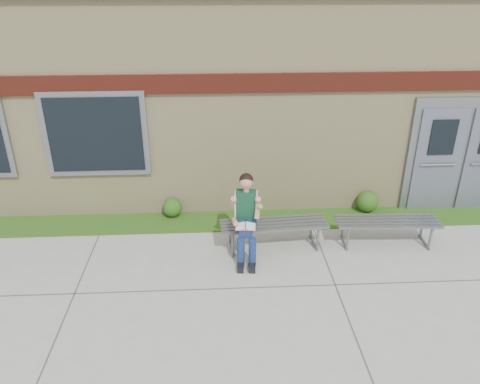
{
  "coord_description": "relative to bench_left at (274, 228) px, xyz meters",
  "views": [
    {
      "loc": [
        -0.8,
        -5.33,
        4.47
      ],
      "look_at": [
        -0.42,
        1.7,
        1.07
      ],
      "focal_mm": 35.0,
      "sensor_mm": 36.0,
      "label": 1
    }
  ],
  "objects": [
    {
      "name": "ground",
      "position": [
        -0.16,
        -1.66,
        -0.37
      ],
      "size": [
        80.0,
        80.0,
        0.0
      ],
      "primitive_type": "plane",
      "color": "#9E9E99",
      "rests_on": "ground"
    },
    {
      "name": "grass_strip",
      "position": [
        -0.16,
        0.94,
        -0.36
      ],
      "size": [
        16.0,
        0.8,
        0.02
      ],
      "primitive_type": "cube",
      "color": "#294F15",
      "rests_on": "ground"
    },
    {
      "name": "school_building",
      "position": [
        -0.16,
        4.33,
        1.73
      ],
      "size": [
        16.2,
        6.22,
        4.2
      ],
      "color": "beige",
      "rests_on": "ground"
    },
    {
      "name": "bench_left",
      "position": [
        0.0,
        0.0,
        0.0
      ],
      "size": [
        1.88,
        0.64,
        0.48
      ],
      "rotation": [
        0.0,
        0.0,
        0.07
      ],
      "color": "slate",
      "rests_on": "ground"
    },
    {
      "name": "bench_right",
      "position": [
        2.0,
        -0.0,
        -0.01
      ],
      "size": [
        1.82,
        0.58,
        0.47
      ],
      "rotation": [
        0.0,
        0.0,
        -0.04
      ],
      "color": "slate",
      "rests_on": "ground"
    },
    {
      "name": "girl",
      "position": [
        -0.49,
        -0.22,
        0.38
      ],
      "size": [
        0.52,
        0.89,
        1.45
      ],
      "rotation": [
        0.0,
        0.0,
        -0.09
      ],
      "color": "navy",
      "rests_on": "ground"
    },
    {
      "name": "shrub_mid",
      "position": [
        -1.85,
        1.19,
        -0.16
      ],
      "size": [
        0.37,
        0.37,
        0.37
      ],
      "primitive_type": "sphere",
      "color": "#294F15",
      "rests_on": "grass_strip"
    },
    {
      "name": "shrub_east",
      "position": [
        2.03,
        1.19,
        -0.14
      ],
      "size": [
        0.43,
        0.43,
        0.43
      ],
      "primitive_type": "sphere",
      "color": "#294F15",
      "rests_on": "grass_strip"
    }
  ]
}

